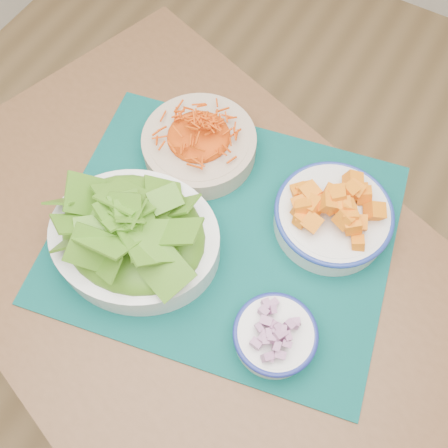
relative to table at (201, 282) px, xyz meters
name	(u,v)px	position (x,y,z in m)	size (l,w,h in m)	color
table	(201,282)	(0.00, 0.00, 0.00)	(1.25, 1.02, 0.75)	brown
placemat	(224,232)	(0.01, 0.07, 0.11)	(0.59, 0.49, 0.00)	#033230
carrot_bowl	(199,141)	(-0.11, 0.19, 0.16)	(0.23, 0.23, 0.08)	#C3AC91
squash_bowl	(334,213)	(0.17, 0.18, 0.16)	(0.27, 0.27, 0.10)	white
lettuce_bowl	(134,234)	(-0.10, -0.03, 0.18)	(0.35, 0.31, 0.13)	white
onion_bowl	(275,335)	(0.18, -0.06, 0.15)	(0.17, 0.17, 0.07)	white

